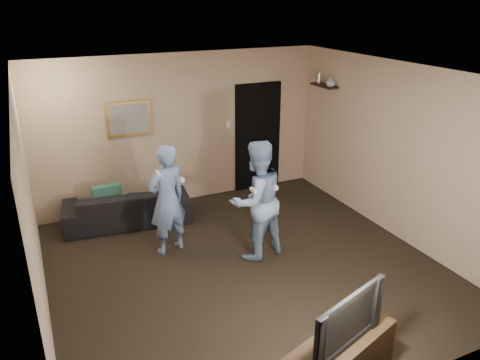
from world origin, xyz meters
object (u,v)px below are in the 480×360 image
wii_player_left (167,200)px  wii_player_right (256,200)px  sofa (127,206)px  television (341,317)px

wii_player_left → wii_player_right: 1.25m
sofa → television: bearing=111.4°
sofa → wii_player_left: (0.36, -1.14, 0.51)m
sofa → wii_player_right: (1.43, -1.77, 0.56)m
wii_player_left → wii_player_right: bearing=-30.6°
sofa → wii_player_left: size_ratio=1.23×
sofa → wii_player_right: bearing=136.4°
sofa → wii_player_right: wii_player_right is taller
sofa → wii_player_right: 2.35m
television → wii_player_right: (0.38, 2.45, 0.08)m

